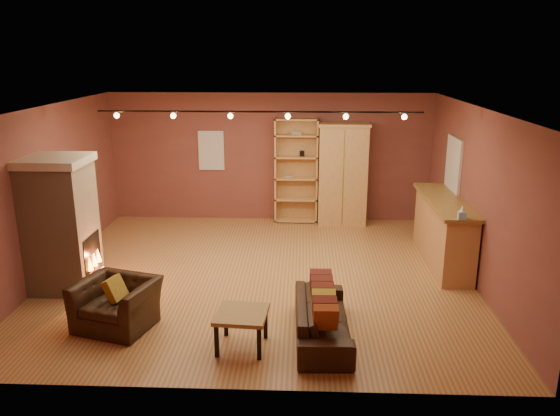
{
  "coord_description": "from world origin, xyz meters",
  "views": [
    {
      "loc": [
        0.69,
        -8.53,
        3.65
      ],
      "look_at": [
        0.34,
        0.2,
        1.13
      ],
      "focal_mm": 35.0,
      "sensor_mm": 36.0,
      "label": 1
    }
  ],
  "objects_px": {
    "coffee_table": "(242,318)",
    "fireplace": "(61,224)",
    "armoire": "(342,174)",
    "bar_counter": "(443,231)",
    "bookcase": "(296,170)",
    "loveseat": "(322,311)",
    "armchair": "(116,296)"
  },
  "relations": [
    {
      "from": "bookcase",
      "to": "coffee_table",
      "type": "relative_size",
      "value": 3.34
    },
    {
      "from": "bookcase",
      "to": "bar_counter",
      "type": "height_order",
      "value": "bookcase"
    },
    {
      "from": "fireplace",
      "to": "coffee_table",
      "type": "bearing_deg",
      "value": -30.02
    },
    {
      "from": "fireplace",
      "to": "bookcase",
      "type": "relative_size",
      "value": 0.93
    },
    {
      "from": "armoire",
      "to": "bookcase",
      "type": "bearing_deg",
      "value": 170.95
    },
    {
      "from": "bookcase",
      "to": "armoire",
      "type": "distance_m",
      "value": 1.01
    },
    {
      "from": "fireplace",
      "to": "armoire",
      "type": "xyz_separation_m",
      "value": [
        4.61,
        3.57,
        0.05
      ]
    },
    {
      "from": "bar_counter",
      "to": "loveseat",
      "type": "relative_size",
      "value": 1.38
    },
    {
      "from": "bookcase",
      "to": "armoire",
      "type": "xyz_separation_m",
      "value": [
        1.0,
        -0.16,
        -0.06
      ]
    },
    {
      "from": "loveseat",
      "to": "coffee_table",
      "type": "distance_m",
      "value": 1.07
    },
    {
      "from": "fireplace",
      "to": "armoire",
      "type": "distance_m",
      "value": 5.83
    },
    {
      "from": "fireplace",
      "to": "loveseat",
      "type": "relative_size",
      "value": 1.19
    },
    {
      "from": "fireplace",
      "to": "armchair",
      "type": "height_order",
      "value": "fireplace"
    },
    {
      "from": "fireplace",
      "to": "coffee_table",
      "type": "xyz_separation_m",
      "value": [
        2.99,
        -1.73,
        -0.65
      ]
    },
    {
      "from": "bookcase",
      "to": "coffee_table",
      "type": "bearing_deg",
      "value": -96.42
    },
    {
      "from": "bookcase",
      "to": "coffee_table",
      "type": "xyz_separation_m",
      "value": [
        -0.61,
        -5.46,
        -0.75
      ]
    },
    {
      "from": "bar_counter",
      "to": "armoire",
      "type": "bearing_deg",
      "value": 125.84
    },
    {
      "from": "armoire",
      "to": "bar_counter",
      "type": "relative_size",
      "value": 0.9
    },
    {
      "from": "bookcase",
      "to": "armchair",
      "type": "height_order",
      "value": "bookcase"
    },
    {
      "from": "bar_counter",
      "to": "coffee_table",
      "type": "bearing_deg",
      "value": -136.88
    },
    {
      "from": "coffee_table",
      "to": "fireplace",
      "type": "bearing_deg",
      "value": 149.98
    },
    {
      "from": "bar_counter",
      "to": "armchair",
      "type": "xyz_separation_m",
      "value": [
        -5.02,
        -2.56,
        -0.15
      ]
    },
    {
      "from": "bookcase",
      "to": "armoire",
      "type": "bearing_deg",
      "value": -9.05
    },
    {
      "from": "fireplace",
      "to": "armoire",
      "type": "bearing_deg",
      "value": 37.77
    },
    {
      "from": "fireplace",
      "to": "bar_counter",
      "type": "distance_m",
      "value": 6.39
    },
    {
      "from": "bookcase",
      "to": "armchair",
      "type": "bearing_deg",
      "value": -115.59
    },
    {
      "from": "armoire",
      "to": "armchair",
      "type": "height_order",
      "value": "armoire"
    },
    {
      "from": "coffee_table",
      "to": "bookcase",
      "type": "bearing_deg",
      "value": 83.58
    },
    {
      "from": "fireplace",
      "to": "armchair",
      "type": "bearing_deg",
      "value": -45.49
    },
    {
      "from": "bar_counter",
      "to": "bookcase",
      "type": "bearing_deg",
      "value": 137.4
    },
    {
      "from": "coffee_table",
      "to": "bar_counter",
      "type": "bearing_deg",
      "value": 43.12
    },
    {
      "from": "armoire",
      "to": "loveseat",
      "type": "distance_m",
      "value": 5.09
    }
  ]
}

